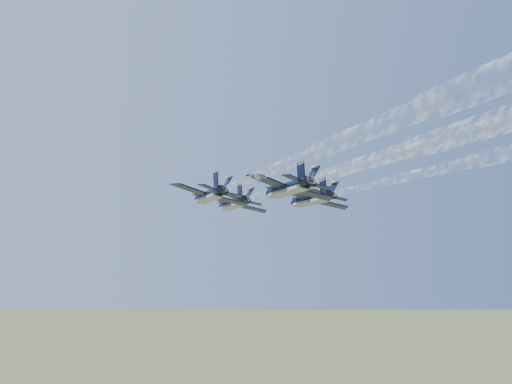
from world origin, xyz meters
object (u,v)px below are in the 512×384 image
object	(u,v)px
jet_lead	(232,204)
jet_left	(209,195)
jet_right	(310,199)
jet_slot	(287,188)

from	to	relation	value
jet_lead	jet_left	bearing A→B (deg)	-121.76
jet_right	jet_slot	world-z (taller)	same
jet_left	jet_right	bearing A→B (deg)	0.91
jet_right	jet_slot	size ratio (longest dim) A/B	1.00
jet_left	jet_right	xyz separation A→B (m)	(18.80, -0.29, 0.00)
jet_lead	jet_right	world-z (taller)	same
jet_left	jet_slot	xyz separation A→B (m)	(7.83, -14.44, 0.00)
jet_right	jet_lead	bearing A→B (deg)	128.59
jet_lead	jet_slot	world-z (taller)	same
jet_lead	jet_slot	distance (m)	27.62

